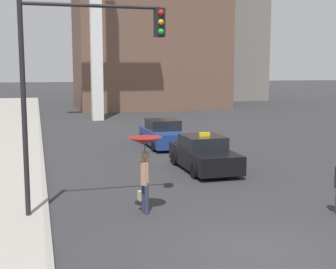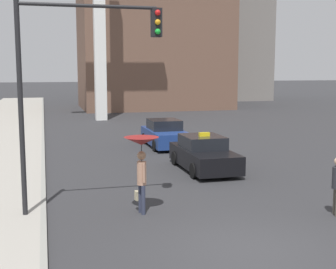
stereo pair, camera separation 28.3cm
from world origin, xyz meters
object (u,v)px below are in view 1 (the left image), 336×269
at_px(traffic_light, 80,64).
at_px(sedan_red, 164,134).
at_px(taxi, 204,154).
at_px(pedestrian_with_umbrella, 145,153).

bearing_deg(traffic_light, sedan_red, 63.99).
distance_m(taxi, pedestrian_with_umbrella, 6.41).
bearing_deg(sedan_red, taxi, 90.58).
distance_m(sedan_red, pedestrian_with_umbrella, 11.88).
height_order(pedestrian_with_umbrella, traffic_light, traffic_light).
relative_size(sedan_red, traffic_light, 0.68).
bearing_deg(taxi, sedan_red, -89.42).
bearing_deg(traffic_light, taxi, 41.63).
height_order(taxi, pedestrian_with_umbrella, pedestrian_with_umbrella).
bearing_deg(taxi, pedestrian_with_umbrella, 54.44).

